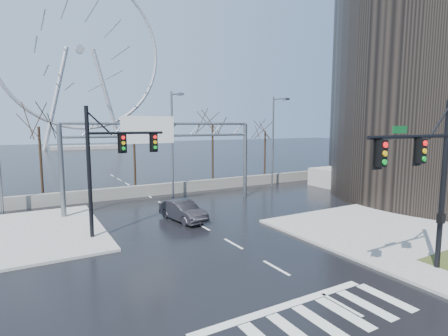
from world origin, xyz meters
TOP-DOWN VIEW (x-y plane):
  - ground at (0.00, 0.00)m, footprint 260.00×260.00m
  - sidewalk_right_ext at (10.00, 2.00)m, footprint 12.00×10.00m
  - sidewalk_far at (-11.00, 12.00)m, footprint 10.00×12.00m
  - tower_podium at (29.00, 8.00)m, footprint 22.00×18.00m
  - barrier_wall at (0.00, 20.00)m, footprint 52.00×0.50m
  - signal_mast_near at (5.14, -4.04)m, footprint 5.52×0.41m
  - signal_mast_far at (-5.87, 8.96)m, footprint 4.72×0.41m
  - sign_gantry at (-0.38, 14.96)m, footprint 16.36×0.40m
  - streetlight_mid at (2.00, 18.16)m, footprint 0.50×2.55m
  - streetlight_right at (14.00, 18.16)m, footprint 0.50×2.55m
  - tree_left at (-9.00, 23.50)m, footprint 3.75×3.75m
  - tree_center at (0.00, 24.50)m, footprint 3.25×3.25m
  - tree_right at (9.00, 23.50)m, footprint 3.90×3.90m
  - tree_far_right at (17.00, 24.00)m, footprint 3.40×3.40m
  - ferris_wheel at (5.00, 95.00)m, footprint 45.00×6.00m
  - car at (-0.57, 10.08)m, footprint 2.28×4.61m

SIDE VIEW (x-z plane):
  - ground at x=0.00m, z-range 0.00..0.00m
  - sidewalk_right_ext at x=10.00m, z-range 0.00..0.15m
  - sidewalk_far at x=-11.00m, z-range 0.00..0.15m
  - barrier_wall at x=0.00m, z-range 0.00..1.10m
  - car at x=-0.57m, z-range 0.00..1.45m
  - tower_podium at x=29.00m, z-range 0.00..2.00m
  - signal_mast_far at x=-5.87m, z-range 0.83..8.83m
  - signal_mast_near at x=5.14m, z-range 0.87..8.87m
  - tree_center at x=0.00m, z-range 1.92..8.42m
  - sign_gantry at x=-0.38m, z-range 1.38..8.98m
  - tree_far_right at x=17.00m, z-range 2.01..8.81m
  - streetlight_mid at x=2.00m, z-range 0.89..10.89m
  - streetlight_right at x=14.00m, z-range 0.89..10.89m
  - tree_left at x=-9.00m, z-range 2.23..9.73m
  - tree_right at x=9.00m, z-range 2.32..10.12m
  - ferris_wheel at x=5.00m, z-range 0.68..51.59m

